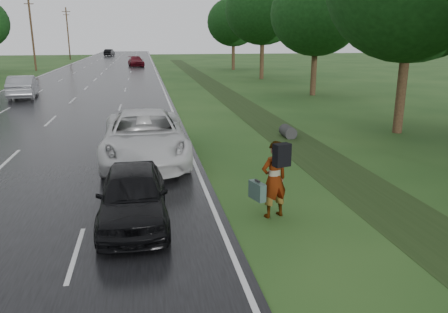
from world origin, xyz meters
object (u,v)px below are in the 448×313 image
white_pickup (145,136)px  dark_sedan (133,195)px  silver_sedan (23,87)px  pedestrian (274,178)px

white_pickup → dark_sedan: white_pickup is taller
dark_sedan → silver_sedan: 26.11m
pedestrian → white_pickup: pedestrian is taller
white_pickup → silver_sedan: white_pickup is taller
dark_sedan → pedestrian: bearing=-4.3°
white_pickup → dark_sedan: bearing=-94.0°
pedestrian → dark_sedan: size_ratio=0.49×
pedestrian → silver_sedan: size_ratio=0.40×
pedestrian → silver_sedan: bearing=-81.9°
white_pickup → pedestrian: bearing=-62.2°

